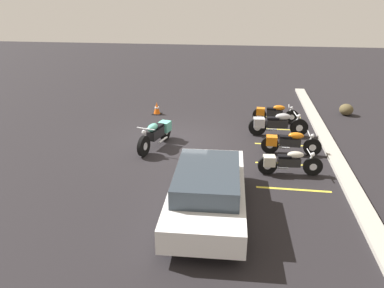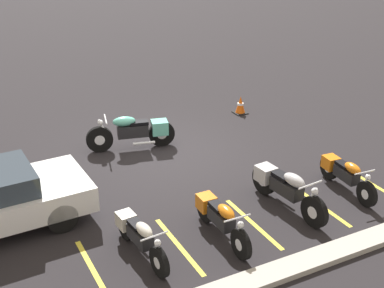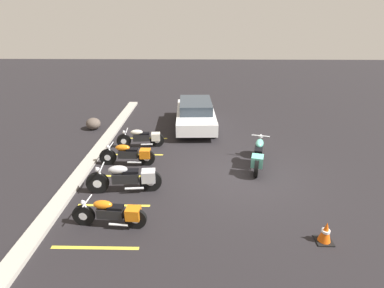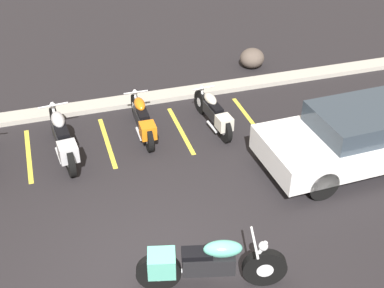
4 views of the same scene
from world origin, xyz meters
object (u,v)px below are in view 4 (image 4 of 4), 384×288
at_px(parked_bike_1, 62,138).
at_px(parked_bike_3, 214,113).
at_px(landscape_rock_0, 252,58).
at_px(motorcycle_teal_featured, 204,264).
at_px(parked_bike_2, 142,119).
at_px(car_white, 364,134).

height_order(parked_bike_1, parked_bike_3, parked_bike_1).
height_order(parked_bike_3, landscape_rock_0, parked_bike_3).
bearing_deg(parked_bike_1, motorcycle_teal_featured, -163.19).
bearing_deg(parked_bike_3, parked_bike_1, 87.19).
xyz_separation_m(parked_bike_1, parked_bike_3, (3.47, 0.14, -0.07)).
distance_m(motorcycle_teal_featured, parked_bike_2, 4.65).
relative_size(parked_bike_2, landscape_rock_0, 2.88).
xyz_separation_m(motorcycle_teal_featured, landscape_rock_0, (3.82, 7.23, -0.22)).
relative_size(parked_bike_3, landscape_rock_0, 2.77).
bearing_deg(car_white, parked_bike_1, -20.87).
bearing_deg(car_white, landscape_rock_0, -87.12).
height_order(motorcycle_teal_featured, parked_bike_1, motorcycle_teal_featured).
bearing_deg(landscape_rock_0, car_white, -84.86).
distance_m(parked_bike_1, parked_bike_2, 1.85).
height_order(parked_bike_1, parked_bike_2, parked_bike_1).
bearing_deg(landscape_rock_0, motorcycle_teal_featured, -117.82).
height_order(motorcycle_teal_featured, landscape_rock_0, motorcycle_teal_featured).
relative_size(parked_bike_2, car_white, 0.47).
relative_size(parked_bike_1, parked_bike_3, 1.18).
relative_size(parked_bike_1, parked_bike_2, 1.13).
bearing_deg(parked_bike_2, car_white, -118.67).
height_order(motorcycle_teal_featured, car_white, car_white).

